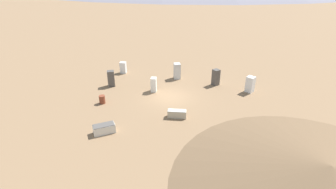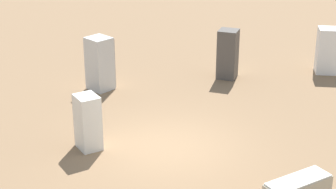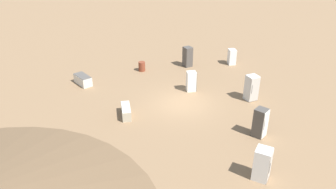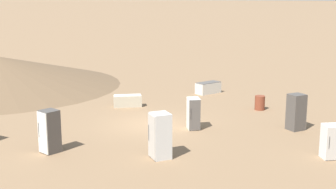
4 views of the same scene
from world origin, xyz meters
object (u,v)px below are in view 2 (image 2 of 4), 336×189
(discarded_fridge_3, at_px, (88,122))
(discarded_fridge_7, at_px, (100,64))
(discarded_fridge_2, at_px, (327,51))
(discarded_fridge_6, at_px, (228,54))

(discarded_fridge_3, distance_m, discarded_fridge_7, 4.53)
(discarded_fridge_2, xyz_separation_m, discarded_fridge_3, (-8.95, -5.30, -0.08))
(discarded_fridge_3, height_order, discarded_fridge_7, discarded_fridge_7)
(discarded_fridge_2, bearing_deg, discarded_fridge_3, -136.29)
(discarded_fridge_2, distance_m, discarded_fridge_3, 10.41)
(discarded_fridge_3, bearing_deg, discarded_fridge_7, 60.78)
(discarded_fridge_3, bearing_deg, discarded_fridge_6, 20.71)
(discarded_fridge_6, bearing_deg, discarded_fridge_3, -108.39)
(discarded_fridge_2, bearing_deg, discarded_fridge_6, -164.96)
(discarded_fridge_6, height_order, discarded_fridge_7, discarded_fridge_7)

